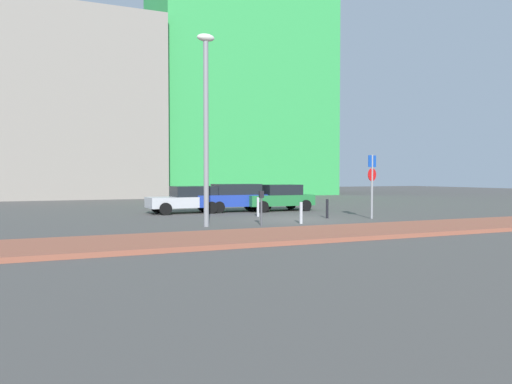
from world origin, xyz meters
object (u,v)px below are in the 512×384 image
object	(u,v)px
parked_car_green	(278,197)
parking_sign_post	(372,178)
parked_car_blue	(235,197)
traffic_bollard_mid	(258,207)
parking_meter	(261,203)
traffic_bollard_near	(301,213)
street_lamp	(206,115)
traffic_bollard_far	(327,209)
parked_car_silver	(190,199)

from	to	relation	value
parked_car_green	parking_sign_post	size ratio (longest dim) A/B	1.35
parked_car_blue	traffic_bollard_mid	distance (m)	3.60
parked_car_blue	parking_meter	bearing A→B (deg)	-102.52
parked_car_blue	traffic_bollard_near	world-z (taller)	parked_car_blue
parking_sign_post	parked_car_green	bearing A→B (deg)	105.49
traffic_bollard_near	parked_car_green	bearing A→B (deg)	71.54
street_lamp	parked_car_green	bearing A→B (deg)	46.69
traffic_bollard_near	traffic_bollard_mid	world-z (taller)	traffic_bollard_mid
parking_sign_post	street_lamp	xyz separation A→B (m)	(-8.19, -0.40, 2.51)
parking_sign_post	traffic_bollard_far	size ratio (longest dim) A/B	3.30
parking_sign_post	parked_car_silver	bearing A→B (deg)	135.73
parked_car_silver	parking_sign_post	distance (m)	9.73
traffic_bollard_far	parking_sign_post	bearing A→B (deg)	-28.79
parked_car_green	parking_meter	size ratio (longest dim) A/B	2.89
parking_meter	traffic_bollard_near	xyz separation A→B (m)	(1.85, 0.08, -0.45)
street_lamp	traffic_bollard_mid	distance (m)	6.47
parked_car_blue	parked_car_green	bearing A→B (deg)	-7.26
traffic_bollard_far	traffic_bollard_mid	bearing A→B (deg)	140.77
parking_meter	traffic_bollard_mid	world-z (taller)	parking_meter
parked_car_silver	parking_meter	size ratio (longest dim) A/B	3.13
parked_car_blue	traffic_bollard_near	distance (m)	7.55
parked_car_silver	traffic_bollard_mid	size ratio (longest dim) A/B	4.57
parking_sign_post	street_lamp	size ratio (longest dim) A/B	0.40
parked_car_green	parking_sign_post	distance (m)	6.74
traffic_bollard_far	parking_meter	bearing A→B (deg)	-156.00
traffic_bollard_mid	traffic_bollard_far	size ratio (longest dim) A/B	1.06
parking_meter	parked_car_blue	bearing A→B (deg)	77.48
parked_car_green	traffic_bollard_near	bearing A→B (deg)	-108.46
parking_sign_post	parking_meter	world-z (taller)	parking_sign_post
parking_sign_post	traffic_bollard_near	distance (m)	4.49
parked_car_silver	parked_car_blue	xyz separation A→B (m)	(2.58, -0.01, 0.05)
street_lamp	traffic_bollard_near	size ratio (longest dim) A/B	8.31
parked_car_silver	parking_sign_post	xyz separation A→B (m)	(6.92, -6.75, 1.12)
parked_car_silver	traffic_bollard_mid	xyz separation A→B (m)	(2.47, -3.60, -0.29)
parked_car_silver	traffic_bollard_far	xyz separation A→B (m)	(5.11, -5.75, -0.31)
traffic_bollard_near	traffic_bollard_far	size ratio (longest dim) A/B	1.00
traffic_bollard_mid	parked_car_blue	bearing A→B (deg)	88.33
parked_car_blue	traffic_bollard_far	world-z (taller)	parked_car_blue
traffic_bollard_far	parked_car_blue	bearing A→B (deg)	113.81
parking_sign_post	street_lamp	world-z (taller)	street_lamp
parked_car_green	traffic_bollard_near	distance (m)	7.61
parked_car_green	traffic_bollard_mid	bearing A→B (deg)	-129.37
parked_car_blue	traffic_bollard_mid	size ratio (longest dim) A/B	4.82
parked_car_green	parking_sign_post	bearing A→B (deg)	-74.51
street_lamp	parked_car_silver	bearing A→B (deg)	79.96
traffic_bollard_near	traffic_bollard_mid	bearing A→B (deg)	93.86
parked_car_blue	street_lamp	bearing A→B (deg)	-118.33
street_lamp	traffic_bollard_far	bearing A→B (deg)	12.31
parked_car_silver	traffic_bollard_near	bearing A→B (deg)	-70.05
parking_sign_post	traffic_bollard_mid	size ratio (longest dim) A/B	3.12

